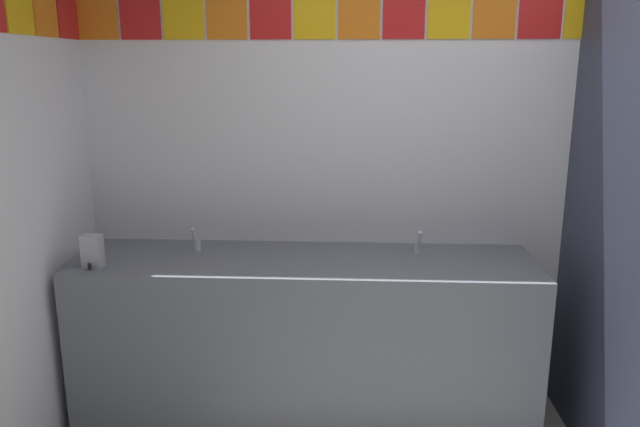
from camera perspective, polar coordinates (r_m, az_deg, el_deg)
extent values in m
cube|color=silver|center=(3.31, 13.25, 6.47)|extent=(4.01, 0.08, 2.85)
cube|color=orange|center=(3.46, -20.14, 16.78)|extent=(0.21, 0.01, 0.21)
cube|color=red|center=(3.38, -16.50, 17.13)|extent=(0.21, 0.01, 0.21)
cube|color=yellow|center=(3.31, -12.69, 17.43)|extent=(0.21, 0.01, 0.21)
cube|color=orange|center=(3.26, -8.74, 17.66)|extent=(0.21, 0.01, 0.21)
cube|color=red|center=(3.23, -4.66, 17.81)|extent=(0.21, 0.01, 0.21)
cube|color=yellow|center=(3.21, -0.51, 17.88)|extent=(0.21, 0.01, 0.21)
cube|color=orange|center=(3.20, 3.68, 17.87)|extent=(0.21, 0.01, 0.21)
cube|color=red|center=(3.21, 7.86, 17.76)|extent=(0.21, 0.01, 0.21)
cube|color=yellow|center=(3.23, 11.99, 17.56)|extent=(0.21, 0.01, 0.21)
cube|color=orange|center=(3.27, 16.03, 17.29)|extent=(0.21, 0.01, 0.21)
cube|color=red|center=(3.33, 19.94, 16.95)|extent=(0.21, 0.01, 0.21)
cube|color=yellow|center=(3.40, 23.70, 16.55)|extent=(0.21, 0.01, 0.21)
cube|color=orange|center=(3.48, 27.28, 16.11)|extent=(0.21, 0.01, 0.21)
cube|color=yellow|center=(3.00, -26.34, 16.82)|extent=(0.01, 0.21, 0.21)
cube|color=orange|center=(3.20, -24.33, 16.73)|extent=(0.01, 0.21, 0.21)
cube|color=red|center=(3.40, -22.56, 16.64)|extent=(0.01, 0.21, 0.21)
cube|color=slate|center=(3.21, -1.37, -11.75)|extent=(2.29, 0.61, 0.88)
cube|color=slate|center=(3.34, -1.03, -3.39)|extent=(2.29, 0.03, 0.08)
cylinder|color=white|center=(3.13, -11.98, -5.13)|extent=(0.34, 0.34, 0.10)
cylinder|color=white|center=(3.05, 9.37, -5.55)|extent=(0.34, 0.34, 0.10)
cylinder|color=silver|center=(3.24, -11.42, -3.00)|extent=(0.04, 0.04, 0.05)
cylinder|color=silver|center=(3.17, -11.70, -2.04)|extent=(0.02, 0.06, 0.09)
cylinder|color=silver|center=(3.16, 9.16, -3.34)|extent=(0.04, 0.04, 0.05)
cylinder|color=silver|center=(3.09, 9.30, -2.37)|extent=(0.02, 0.06, 0.09)
cube|color=#B7BABF|center=(3.09, -20.55, -3.34)|extent=(0.09, 0.07, 0.16)
cylinder|color=black|center=(3.07, -20.79, -4.65)|extent=(0.02, 0.02, 0.03)
cube|color=#33384C|center=(2.84, 26.67, -2.24)|extent=(0.04, 1.39, 2.22)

